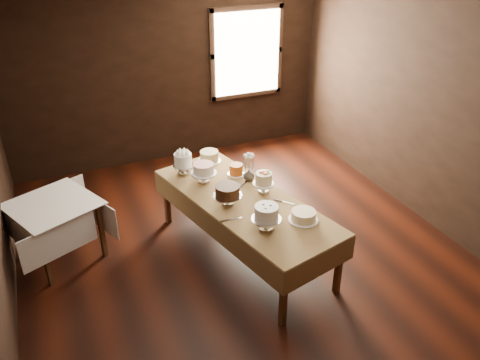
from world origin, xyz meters
The scene contains 22 objects.
floor centered at (0.00, 0.00, 0.00)m, with size 5.00×6.00×0.01m, color black.
ceiling centered at (0.00, 0.00, 2.80)m, with size 5.00×6.00×0.01m, color beige.
wall_back centered at (0.00, 3.00, 1.40)m, with size 5.00×0.02×2.80m, color black.
wall_right centered at (2.50, 0.00, 1.40)m, with size 0.02×6.00×2.80m, color black.
window centered at (1.30, 2.94, 1.60)m, with size 1.10×0.05×1.30m, color #FFEABF.
display_table centered at (0.01, 0.11, 0.69)m, with size 1.50×2.58×0.75m.
side_table centered at (-1.97, 0.88, 0.65)m, with size 1.15×1.15×0.73m.
cake_meringue centered at (-0.42, 0.97, 0.87)m, with size 0.29×0.29×0.27m.
cake_speckled centered at (-0.02, 1.16, 0.82)m, with size 0.33×0.33×0.14m.
cake_lattice centered at (-0.26, 0.68, 0.85)m, with size 0.31×0.31×0.23m.
cake_caramel centered at (0.15, 0.68, 0.81)m, with size 0.23×0.23×0.14m.
cake_chocolate centered at (-0.19, 0.10, 0.85)m, with size 0.35×0.35×0.23m.
cake_flowers centered at (0.28, 0.18, 0.86)m, with size 0.24×0.24×0.25m.
cake_swirl centered at (-0.02, -0.51, 0.87)m, with size 0.32×0.32×0.28m.
cake_cream centered at (0.41, -0.52, 0.80)m, with size 0.36×0.36×0.11m.
cake_server_a centered at (0.16, -0.16, 0.75)m, with size 0.24×0.03×0.01m, color silver.
cake_server_b centered at (0.43, -0.16, 0.75)m, with size 0.24×0.03×0.01m, color silver.
cake_server_c centered at (-0.10, 0.35, 0.75)m, with size 0.24×0.03×0.01m, color silver.
cake_server_d centered at (0.21, 0.48, 0.75)m, with size 0.24×0.03×0.01m, color silver.
cake_server_e centered at (-0.24, -0.22, 0.75)m, with size 0.24×0.03×0.01m, color silver.
flower_vase centered at (0.24, 0.49, 0.82)m, with size 0.14×0.14×0.14m, color #2D2823.
flower_bouquet centered at (0.24, 0.49, 1.01)m, with size 0.14×0.14×0.20m, color white, non-canonical shape.
Camera 1 is at (-1.85, -4.12, 3.54)m, focal length 36.08 mm.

